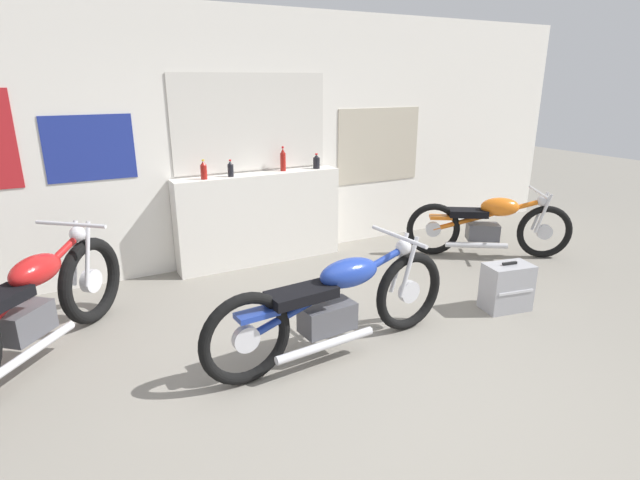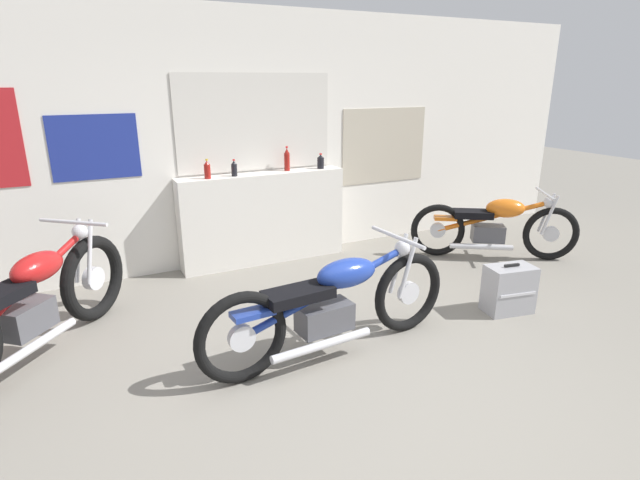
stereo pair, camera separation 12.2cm
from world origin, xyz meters
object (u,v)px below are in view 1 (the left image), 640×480
Objects in this scene: motorcycle_blue at (336,303)px; hard_case_silver at (507,287)px; bottle_right_center at (316,162)px; motorcycle_red at (31,308)px; bottle_leftmost at (204,170)px; motorcycle_orange at (489,224)px; bottle_center at (283,160)px; bottle_left_center at (231,169)px.

motorcycle_blue is 1.81m from hard_case_silver.
bottle_right_center is 0.10× the size of motorcycle_red.
bottle_leftmost is 0.10× the size of motorcycle_blue.
hard_case_silver is at bearing -15.14° from motorcycle_red.
motorcycle_blue is (-1.00, -2.20, -0.70)m from bottle_right_center.
bottle_right_center reaches higher than motorcycle_red.
motorcycle_red is 2.26m from motorcycle_blue.
motorcycle_red is (-4.79, -0.12, 0.04)m from motorcycle_orange.
motorcycle_orange is 1.51m from hard_case_silver.
bottle_leftmost is 0.95m from bottle_center.
bottle_leftmost is at bearing 99.34° from motorcycle_blue.
bottle_left_center is 1.06m from bottle_right_center.
motorcycle_red is at bearing -178.58° from motorcycle_orange.
motorcycle_orange is at bearing 21.67° from motorcycle_blue.
bottle_right_center is at bearing -5.77° from bottle_center.
bottle_right_center is (1.35, 0.02, -0.01)m from bottle_leftmost.
bottle_right_center is at bearing 1.03° from bottle_leftmost.
motorcycle_red is (-3.04, -1.22, -0.68)m from bottle_right_center.
bottle_right_center is at bearing 109.35° from hard_case_silver.
bottle_leftmost is at bearing -177.97° from bottle_left_center.
bottle_left_center is 3.05m from hard_case_silver.
bottle_center reaches higher than motorcycle_orange.
motorcycle_red is at bearing -154.28° from bottle_center.
motorcycle_blue is (2.04, -0.97, -0.01)m from motorcycle_red.
bottle_leftmost reaches higher than hard_case_silver.
bottle_leftmost is at bearing -178.97° from bottle_right_center.
hard_case_silver is (3.84, -1.04, -0.22)m from motorcycle_red.
bottle_center is (0.65, 0.06, 0.04)m from bottle_left_center.
hard_case_silver is at bearing -62.36° from bottle_center.
motorcycle_red reaches higher than hard_case_silver.
bottle_center is 0.17× the size of motorcycle_red.
bottle_leftmost reaches higher than bottle_left_center.
bottle_right_center is 2.56m from hard_case_silver.
bottle_center reaches higher than bottle_right_center.
motorcycle_orange is 4.79m from motorcycle_red.
bottle_center is 0.60× the size of hard_case_silver.
motorcycle_blue is at bearing 177.89° from hard_case_silver.
bottle_leftmost is 0.12× the size of motorcycle_orange.
hard_case_silver is (2.15, -2.24, -0.92)m from bottle_leftmost.
motorcycle_orange is 0.76× the size of motorcycle_blue.
bottle_center reaches higher than bottle_left_center.
bottle_leftmost is at bearing 133.84° from hard_case_silver.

